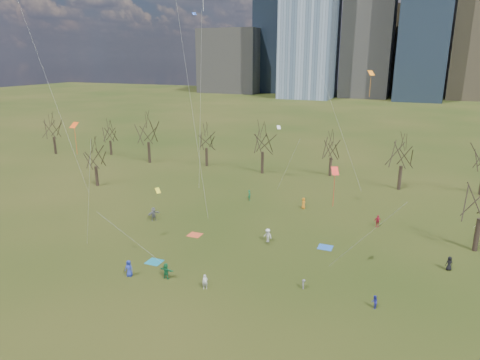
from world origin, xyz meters
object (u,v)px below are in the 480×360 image
at_px(blanket_crimson, 195,235).
at_px(person_1, 205,282).
at_px(blanket_teal, 154,262).
at_px(person_0, 129,268).
at_px(blanket_navy, 325,247).

bearing_deg(blanket_crimson, person_1, -57.54).
height_order(blanket_teal, person_1, person_1).
height_order(person_0, person_1, person_0).
height_order(blanket_crimson, person_1, person_1).
bearing_deg(person_1, blanket_teal, 128.73).
bearing_deg(blanket_navy, blanket_crimson, -170.76).
height_order(blanket_crimson, person_0, person_0).
distance_m(blanket_teal, person_1, 7.96).
height_order(blanket_teal, blanket_crimson, same).
distance_m(person_0, person_1, 8.06).
xyz_separation_m(person_0, person_1, (8.03, 0.72, -0.13)).
bearing_deg(person_1, blanket_crimson, 91.70).
xyz_separation_m(blanket_navy, person_1, (-8.64, -13.22, 0.70)).
height_order(blanket_navy, blanket_crimson, same).
distance_m(blanket_teal, blanket_crimson, 7.95).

